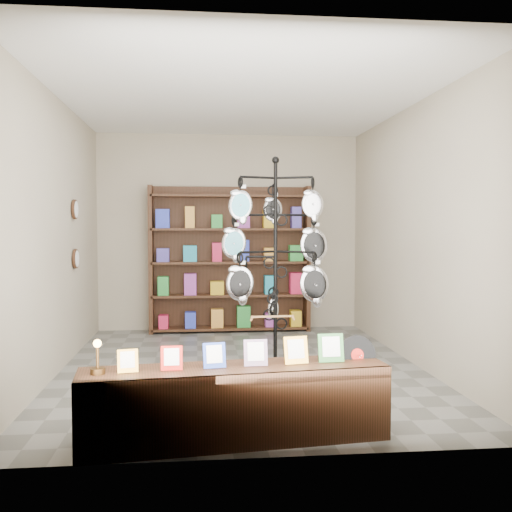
% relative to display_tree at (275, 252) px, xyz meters
% --- Properties ---
extents(ground, '(5.00, 5.00, 0.00)m').
position_rel_display_tree_xyz_m(ground, '(-0.30, 0.54, -1.33)').
color(ground, slate).
rests_on(ground, ground).
extents(room_envelope, '(5.00, 5.00, 5.00)m').
position_rel_display_tree_xyz_m(room_envelope, '(-0.30, 0.54, 0.52)').
color(room_envelope, '#ABA28A').
rests_on(room_envelope, ground).
extents(display_tree, '(1.18, 1.00, 2.31)m').
position_rel_display_tree_xyz_m(display_tree, '(0.00, 0.00, 0.00)').
color(display_tree, black).
rests_on(display_tree, ground).
extents(front_shelf, '(2.31, 0.70, 0.80)m').
position_rel_display_tree_xyz_m(front_shelf, '(-0.52, -1.63, -1.05)').
color(front_shelf, black).
rests_on(front_shelf, ground).
extents(back_shelving, '(2.42, 0.36, 2.20)m').
position_rel_display_tree_xyz_m(back_shelving, '(-0.30, 2.84, -0.30)').
color(back_shelving, black).
rests_on(back_shelving, ground).
extents(wall_clocks, '(0.03, 0.24, 0.84)m').
position_rel_display_tree_xyz_m(wall_clocks, '(-2.27, 1.34, 0.17)').
color(wall_clocks, black).
rests_on(wall_clocks, ground).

